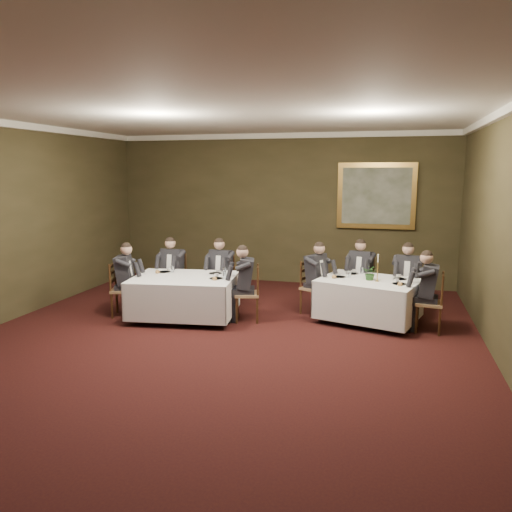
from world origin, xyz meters
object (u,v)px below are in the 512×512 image
at_px(diner_main_endright, 429,301).
at_px(chair_main_backright, 406,299).
at_px(table_second, 184,294).
at_px(chair_main_endright, 429,315).
at_px(diner_main_backright, 407,287).
at_px(chair_sec_backleft, 174,290).
at_px(diner_main_endleft, 315,287).
at_px(chair_sec_endright, 248,305).
at_px(centerpiece, 371,272).
at_px(chair_main_backleft, 360,293).
at_px(candlestick, 377,271).
at_px(chair_sec_endleft, 124,300).
at_px(table_main, 368,297).
at_px(diner_sec_backright, 221,280).
at_px(diner_main_backleft, 361,282).
at_px(diner_sec_backleft, 173,279).
at_px(chair_main_endleft, 314,298).
at_px(painting, 376,196).
at_px(diner_sec_endleft, 124,288).
at_px(diner_sec_endright, 247,292).
at_px(chair_sec_backright, 222,291).

bearing_deg(diner_main_endright, chair_main_backright, 24.49).
xyz_separation_m(table_second, diner_main_endright, (4.22, 0.32, 0.06)).
bearing_deg(table_second, chair_main_endright, 4.26).
distance_m(diner_main_backright, chair_main_endright, 1.05).
xyz_separation_m(chair_main_backright, chair_sec_backleft, (-4.49, -0.43, 0.00)).
xyz_separation_m(table_second, diner_main_endleft, (2.24, 0.90, 0.06)).
bearing_deg(chair_sec_endright, diner_main_endright, -101.40).
xyz_separation_m(diner_main_endright, centerpiece, (-0.97, 0.25, 0.39)).
height_order(chair_main_backleft, chair_sec_backleft, same).
height_order(chair_sec_backleft, candlestick, candlestick).
bearing_deg(diner_main_endright, centerpiece, 81.30).
distance_m(chair_sec_backleft, centerpiece, 3.91).
bearing_deg(chair_sec_endleft, diner_main_backright, 88.93).
height_order(chair_main_backleft, candlestick, candlestick).
relative_size(table_main, diner_sec_backright, 1.45).
relative_size(diner_main_backleft, chair_main_backright, 1.35).
relative_size(table_second, diner_sec_backright, 1.48).
bearing_deg(chair_sec_endleft, diner_sec_backleft, 134.59).
height_order(chair_main_endleft, painting, painting).
relative_size(diner_sec_endleft, centerpiece, 4.78).
xyz_separation_m(chair_sec_endright, diner_sec_endright, (-0.01, -0.00, 0.23)).
xyz_separation_m(chair_main_backright, diner_main_backright, (-0.00, -0.01, 0.23)).
xyz_separation_m(table_main, diner_main_backleft, (-0.19, 0.93, 0.06)).
height_order(chair_main_endleft, chair_main_endright, same).
distance_m(diner_main_endleft, diner_main_endright, 2.07).
xyz_separation_m(chair_sec_backleft, diner_sec_backright, (0.98, 0.11, 0.23)).
relative_size(table_main, chair_main_backright, 1.95).
distance_m(chair_main_backright, diner_sec_endright, 2.99).
bearing_deg(painting, table_second, -133.82).
height_order(table_second, chair_sec_endleft, chair_sec_endleft).
xyz_separation_m(chair_sec_endright, centerpiece, (2.10, 0.42, 0.62)).
bearing_deg(diner_main_backright, diner_sec_backright, 11.88).
relative_size(table_main, chair_sec_backright, 1.95).
height_order(chair_main_backright, diner_sec_backleft, diner_sec_backleft).
relative_size(chair_main_endleft, diner_sec_endleft, 0.74).
distance_m(diner_main_backright, diner_sec_endright, 2.98).
xyz_separation_m(table_main, chair_main_endright, (1.00, -0.29, -0.17)).
bearing_deg(centerpiece, table_second, -170.03).
relative_size(table_main, chair_sec_endleft, 1.95).
relative_size(table_second, diner_main_backright, 1.48).
bearing_deg(diner_main_backleft, diner_sec_backleft, 26.61).
distance_m(diner_main_backleft, diner_sec_endleft, 4.50).
bearing_deg(diner_main_endleft, table_second, -42.84).
relative_size(diner_main_backright, chair_sec_backright, 1.35).
bearing_deg(table_second, candlestick, 8.47).
height_order(chair_main_backleft, diner_main_endright, diner_main_endright).
height_order(chair_main_endleft, diner_main_endright, diner_main_endright).
relative_size(diner_main_backleft, diner_sec_endright, 1.00).
height_order(diner_main_endleft, chair_sec_endleft, diner_main_endleft).
distance_m(chair_main_backright, chair_sec_endright, 2.97).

